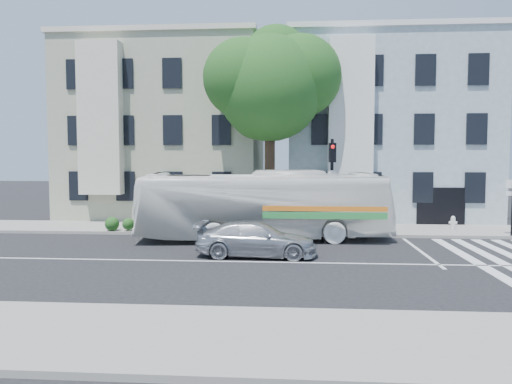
# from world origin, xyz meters

# --- Properties ---
(ground) EXTENTS (120.00, 120.00, 0.00)m
(ground) POSITION_xyz_m (0.00, 0.00, 0.00)
(ground) COLOR black
(ground) RESTS_ON ground
(sidewalk_far) EXTENTS (80.00, 4.00, 0.15)m
(sidewalk_far) POSITION_xyz_m (0.00, 8.00, 0.07)
(sidewalk_far) COLOR gray
(sidewalk_far) RESTS_ON ground
(sidewalk_near) EXTENTS (80.00, 4.00, 0.15)m
(sidewalk_near) POSITION_xyz_m (0.00, -8.00, 0.07)
(sidewalk_near) COLOR gray
(sidewalk_near) RESTS_ON ground
(building_left) EXTENTS (12.00, 10.00, 11.00)m
(building_left) POSITION_xyz_m (-7.00, 15.00, 5.50)
(building_left) COLOR #A9AA8F
(building_left) RESTS_ON ground
(building_right) EXTENTS (12.00, 10.00, 11.00)m
(building_right) POSITION_xyz_m (7.00, 15.00, 5.50)
(building_right) COLOR #8A9CA4
(building_right) RESTS_ON ground
(street_tree) EXTENTS (7.30, 5.90, 11.10)m
(street_tree) POSITION_xyz_m (0.06, 8.74, 7.83)
(street_tree) COLOR #2D2116
(street_tree) RESTS_ON ground
(bus) EXTENTS (4.18, 11.95, 3.26)m
(bus) POSITION_xyz_m (-0.11, 4.92, 1.63)
(bus) COLOR white
(bus) RESTS_ON ground
(sedan) EXTENTS (2.03, 4.74, 1.36)m
(sedan) POSITION_xyz_m (-0.16, 1.04, 0.68)
(sedan) COLOR silver
(sedan) RESTS_ON ground
(hedge) EXTENTS (8.53, 1.18, 0.70)m
(hedge) POSITION_xyz_m (-3.64, 6.30, 0.50)
(hedge) COLOR #326621
(hedge) RESTS_ON sidewalk_far
(traffic_signal) EXTENTS (0.50, 0.55, 4.78)m
(traffic_signal) POSITION_xyz_m (3.20, 7.10, 3.09)
(traffic_signal) COLOR black
(traffic_signal) RESTS_ON ground
(fire_hydrant) EXTENTS (0.41, 0.24, 0.72)m
(fire_hydrant) POSITION_xyz_m (9.42, 7.85, 0.52)
(fire_hydrant) COLOR silver
(fire_hydrant) RESTS_ON sidewalk_far
(far_sign_pole) EXTENTS (0.50, 0.24, 2.86)m
(far_sign_pole) POSITION_xyz_m (11.58, 6.14, 1.93)
(far_sign_pole) COLOR black
(far_sign_pole) RESTS_ON sidewalk_far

